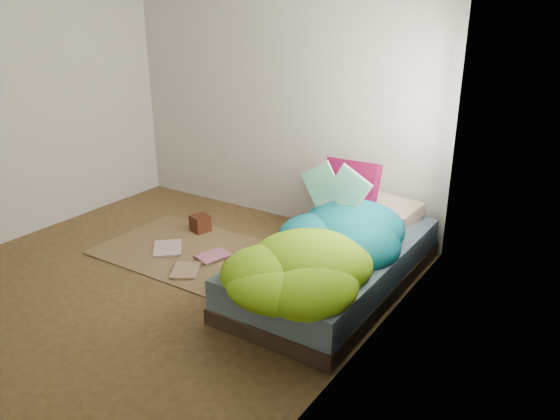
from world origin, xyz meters
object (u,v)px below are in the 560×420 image
(bed, at_px, (335,266))
(floor_book_a, at_px, (154,249))
(wooden_box, at_px, (200,223))
(pillow_magenta, at_px, (350,187))
(open_book, at_px, (335,175))
(floor_book_b, at_px, (207,252))

(bed, relative_size, floor_book_a, 5.92)
(wooden_box, bearing_deg, pillow_magenta, 19.46)
(open_book, bearing_deg, floor_book_a, -161.15)
(open_book, xyz_separation_m, floor_book_a, (-1.50, -0.58, -0.80))
(bed, xyz_separation_m, open_book, (-0.16, 0.23, 0.66))
(pillow_magenta, relative_size, floor_book_b, 1.69)
(bed, distance_m, floor_book_a, 1.69)
(bed, height_order, wooden_box, bed)
(pillow_magenta, distance_m, floor_book_a, 1.85)
(pillow_magenta, height_order, floor_book_b, pillow_magenta)
(pillow_magenta, height_order, open_book, open_book)
(open_book, relative_size, floor_book_b, 1.74)
(pillow_magenta, bearing_deg, floor_book_a, -146.14)
(floor_book_a, bearing_deg, bed, -30.21)
(wooden_box, xyz_separation_m, floor_book_b, (0.38, -0.36, -0.07))
(floor_book_a, bearing_deg, wooden_box, 42.68)
(pillow_magenta, xyz_separation_m, open_book, (0.09, -0.48, 0.25))
(floor_book_b, bearing_deg, pillow_magenta, 57.96)
(wooden_box, xyz_separation_m, floor_book_a, (-0.05, -0.58, -0.07))
(bed, distance_m, open_book, 0.72)
(floor_book_b, bearing_deg, bed, 23.27)
(open_book, bearing_deg, pillow_magenta, 97.82)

